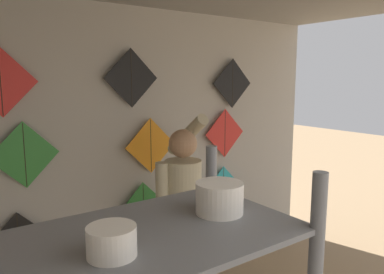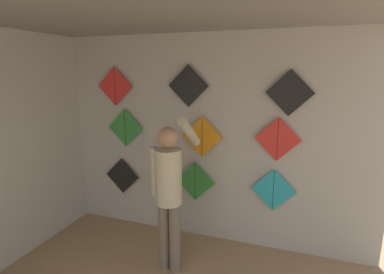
{
  "view_description": "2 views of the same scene",
  "coord_description": "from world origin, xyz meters",
  "px_view_note": "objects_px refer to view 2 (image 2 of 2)",
  "views": [
    {
      "loc": [
        -1.69,
        0.92,
        2.14
      ],
      "look_at": [
        0.43,
        3.9,
        1.55
      ],
      "focal_mm": 35.0,
      "sensor_mm": 36.0,
      "label": 1
    },
    {
      "loc": [
        1.25,
        0.45,
        2.33
      ],
      "look_at": [
        0.04,
        3.9,
        1.51
      ],
      "focal_mm": 28.0,
      "sensor_mm": 36.0,
      "label": 2
    }
  ],
  "objects_px": {
    "kite_5": "(278,139)",
    "kite_4": "(202,137)",
    "kite_0": "(122,177)",
    "kite_8": "(290,93)",
    "kite_1": "(195,181)",
    "kite_6": "(115,86)",
    "shopkeeper": "(169,187)",
    "kite_2": "(273,190)",
    "kite_3": "(125,128)",
    "kite_7": "(188,86)"
  },
  "relations": [
    {
      "from": "kite_1",
      "to": "kite_4",
      "type": "height_order",
      "value": "kite_4"
    },
    {
      "from": "kite_5",
      "to": "kite_0",
      "type": "bearing_deg",
      "value": -179.98
    },
    {
      "from": "kite_2",
      "to": "kite_5",
      "type": "xyz_separation_m",
      "value": [
        0.01,
        0.0,
        0.66
      ]
    },
    {
      "from": "kite_0",
      "to": "kite_2",
      "type": "xyz_separation_m",
      "value": [
        2.21,
        0.0,
        0.1
      ]
    },
    {
      "from": "kite_2",
      "to": "kite_7",
      "type": "bearing_deg",
      "value": 180.0
    },
    {
      "from": "kite_5",
      "to": "kite_4",
      "type": "bearing_deg",
      "value": 180.0
    },
    {
      "from": "shopkeeper",
      "to": "kite_0",
      "type": "bearing_deg",
      "value": 154.62
    },
    {
      "from": "kite_0",
      "to": "kite_1",
      "type": "bearing_deg",
      "value": 0.03
    },
    {
      "from": "kite_7",
      "to": "kite_2",
      "type": "bearing_deg",
      "value": 0.0
    },
    {
      "from": "kite_1",
      "to": "kite_7",
      "type": "distance_m",
      "value": 1.31
    },
    {
      "from": "kite_1",
      "to": "kite_5",
      "type": "bearing_deg",
      "value": 0.0
    },
    {
      "from": "kite_4",
      "to": "kite_1",
      "type": "bearing_deg",
      "value": 180.0
    },
    {
      "from": "kite_7",
      "to": "kite_8",
      "type": "bearing_deg",
      "value": 0.0
    },
    {
      "from": "kite_2",
      "to": "kite_0",
      "type": "bearing_deg",
      "value": -179.98
    },
    {
      "from": "kite_2",
      "to": "kite_3",
      "type": "height_order",
      "value": "kite_3"
    },
    {
      "from": "shopkeeper",
      "to": "kite_1",
      "type": "distance_m",
      "value": 0.8
    },
    {
      "from": "kite_0",
      "to": "kite_8",
      "type": "xyz_separation_m",
      "value": [
        2.33,
        0.0,
        1.33
      ]
    },
    {
      "from": "kite_2",
      "to": "kite_8",
      "type": "bearing_deg",
      "value": 0.0
    },
    {
      "from": "kite_6",
      "to": "kite_7",
      "type": "bearing_deg",
      "value": 0.0
    },
    {
      "from": "kite_8",
      "to": "kite_4",
      "type": "bearing_deg",
      "value": 180.0
    },
    {
      "from": "shopkeeper",
      "to": "kite_5",
      "type": "xyz_separation_m",
      "value": [
        1.11,
        0.77,
        0.47
      ]
    },
    {
      "from": "kite_2",
      "to": "kite_3",
      "type": "bearing_deg",
      "value": 180.0
    },
    {
      "from": "kite_5",
      "to": "kite_6",
      "type": "relative_size",
      "value": 1.0
    },
    {
      "from": "kite_6",
      "to": "kite_1",
      "type": "bearing_deg",
      "value": 0.0
    },
    {
      "from": "kite_4",
      "to": "kite_8",
      "type": "distance_m",
      "value": 1.22
    },
    {
      "from": "kite_4",
      "to": "kite_5",
      "type": "height_order",
      "value": "kite_5"
    },
    {
      "from": "kite_1",
      "to": "kite_2",
      "type": "bearing_deg",
      "value": 0.0
    },
    {
      "from": "shopkeeper",
      "to": "kite_0",
      "type": "height_order",
      "value": "shopkeeper"
    },
    {
      "from": "kite_2",
      "to": "kite_5",
      "type": "height_order",
      "value": "kite_5"
    },
    {
      "from": "shopkeeper",
      "to": "kite_4",
      "type": "relative_size",
      "value": 3.33
    },
    {
      "from": "kite_4",
      "to": "kite_8",
      "type": "height_order",
      "value": "kite_8"
    },
    {
      "from": "kite_0",
      "to": "kite_4",
      "type": "height_order",
      "value": "kite_4"
    },
    {
      "from": "shopkeeper",
      "to": "kite_3",
      "type": "distance_m",
      "value": 1.37
    },
    {
      "from": "kite_2",
      "to": "kite_6",
      "type": "bearing_deg",
      "value": 180.0
    },
    {
      "from": "shopkeeper",
      "to": "kite_0",
      "type": "distance_m",
      "value": 1.39
    },
    {
      "from": "kite_0",
      "to": "kite_1",
      "type": "distance_m",
      "value": 1.17
    },
    {
      "from": "kite_0",
      "to": "kite_4",
      "type": "bearing_deg",
      "value": 0.03
    },
    {
      "from": "kite_2",
      "to": "kite_8",
      "type": "distance_m",
      "value": 1.23
    },
    {
      "from": "shopkeeper",
      "to": "kite_4",
      "type": "height_order",
      "value": "shopkeeper"
    },
    {
      "from": "kite_1",
      "to": "kite_2",
      "type": "relative_size",
      "value": 1.0
    },
    {
      "from": "kite_2",
      "to": "kite_5",
      "type": "relative_size",
      "value": 1.0
    },
    {
      "from": "kite_0",
      "to": "kite_1",
      "type": "relative_size",
      "value": 1.25
    },
    {
      "from": "kite_1",
      "to": "kite_4",
      "type": "bearing_deg",
      "value": 0.0
    },
    {
      "from": "kite_4",
      "to": "kite_3",
      "type": "bearing_deg",
      "value": 180.0
    },
    {
      "from": "kite_3",
      "to": "kite_7",
      "type": "distance_m",
      "value": 1.15
    },
    {
      "from": "kite_4",
      "to": "kite_8",
      "type": "bearing_deg",
      "value": 0.0
    },
    {
      "from": "kite_3",
      "to": "kite_8",
      "type": "relative_size",
      "value": 1.0
    },
    {
      "from": "kite_4",
      "to": "kite_7",
      "type": "height_order",
      "value": "kite_7"
    },
    {
      "from": "kite_0",
      "to": "kite_5",
      "type": "xyz_separation_m",
      "value": [
        2.22,
        0.0,
        0.76
      ]
    },
    {
      "from": "shopkeeper",
      "to": "kite_5",
      "type": "distance_m",
      "value": 1.43
    }
  ]
}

